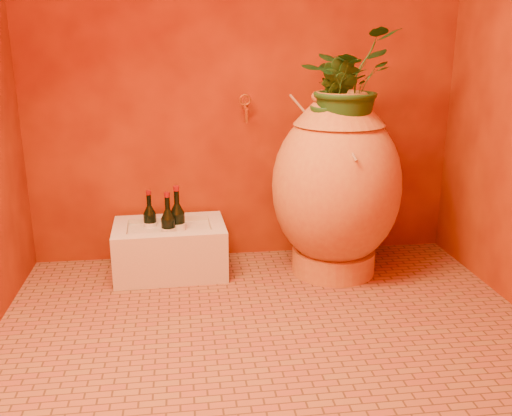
{
  "coord_description": "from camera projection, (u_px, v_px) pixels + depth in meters",
  "views": [
    {
      "loc": [
        -0.37,
        -2.3,
        1.29
      ],
      "look_at": [
        -0.02,
        0.35,
        0.49
      ],
      "focal_mm": 40.0,
      "sensor_mm": 36.0,
      "label": 1
    }
  ],
  "objects": [
    {
      "name": "wine_bottle_c",
      "position": [
        150.0,
        224.0,
        3.23
      ],
      "size": [
        0.08,
        0.08,
        0.31
      ],
      "color": "black",
      "rests_on": "stone_basin"
    },
    {
      "name": "wall_back",
      "position": [
        244.0,
        44.0,
        3.19
      ],
      "size": [
        2.5,
        0.02,
        2.5
      ],
      "primitive_type": "cube",
      "color": "#621605",
      "rests_on": "ground"
    },
    {
      "name": "wall_tap",
      "position": [
        245.0,
        107.0,
        3.21
      ],
      "size": [
        0.07,
        0.14,
        0.15
      ],
      "color": "#B07328",
      "rests_on": "wall_back"
    },
    {
      "name": "wine_bottle_b",
      "position": [
        178.0,
        225.0,
        3.17
      ],
      "size": [
        0.09,
        0.09,
        0.35
      ],
      "color": "black",
      "rests_on": "stone_basin"
    },
    {
      "name": "amphora",
      "position": [
        336.0,
        186.0,
        3.13
      ],
      "size": [
        0.84,
        0.84,
        1.02
      ],
      "rotation": [
        0.0,
        0.0,
        0.2
      ],
      "color": "#BD8335",
      "rests_on": "floor"
    },
    {
      "name": "plant_main",
      "position": [
        346.0,
        83.0,
        2.95
      ],
      "size": [
        0.66,
        0.65,
        0.56
      ],
      "primitive_type": "imported",
      "rotation": [
        0.0,
        0.0,
        0.69
      ],
      "color": "#194518",
      "rests_on": "amphora"
    },
    {
      "name": "stone_basin",
      "position": [
        170.0,
        250.0,
        3.22
      ],
      "size": [
        0.63,
        0.44,
        0.29
      ],
      "rotation": [
        0.0,
        0.0,
        0.04
      ],
      "color": "beige",
      "rests_on": "floor"
    },
    {
      "name": "plant_side",
      "position": [
        334.0,
        101.0,
        2.93
      ],
      "size": [
        0.31,
        0.29,
        0.44
      ],
      "primitive_type": "imported",
      "rotation": [
        0.0,
        0.0,
        -0.51
      ],
      "color": "#194518",
      "rests_on": "amphora"
    },
    {
      "name": "floor",
      "position": [
        270.0,
        332.0,
        2.6
      ],
      "size": [
        2.5,
        2.5,
        0.0
      ],
      "primitive_type": "plane",
      "color": "brown",
      "rests_on": "ground"
    },
    {
      "name": "wine_bottle_a",
      "position": [
        169.0,
        230.0,
        3.12
      ],
      "size": [
        0.08,
        0.08,
        0.33
      ],
      "color": "black",
      "rests_on": "stone_basin"
    }
  ]
}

